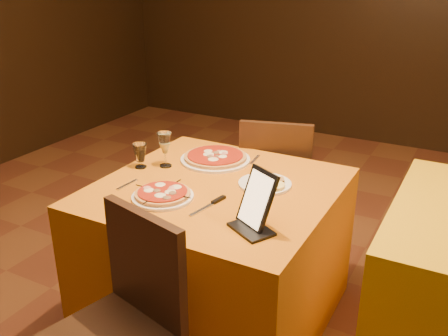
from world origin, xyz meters
The scene contains 12 objects.
wall_back centered at (0.00, 3.50, 1.40)m, with size 6.00×0.01×2.80m, color black.
main_table centered at (-0.17, 0.27, 0.38)m, with size 1.10×1.10×0.75m, color #BD660C.
chair_main_far centered at (-0.17, 1.05, 0.46)m, with size 0.37×0.37×0.91m, color black, non-canonical shape.
pizza_near centered at (-0.32, 0.03, 0.77)m, with size 0.28×0.28×0.03m.
pizza_far centered at (-0.34, 0.55, 0.77)m, with size 0.38×0.38×0.03m.
cutlet_dish centered at (0.03, 0.39, 0.76)m, with size 0.26×0.26×0.03m.
wine_glass centered at (-0.53, 0.36, 0.84)m, with size 0.07×0.07×0.19m, color #C8C772, non-canonical shape.
water_glass centered at (-0.63, 0.28, 0.81)m, with size 0.07×0.07×0.13m, color silver, non-canonical shape.
tablet centered at (0.17, 0.00, 0.87)m, with size 0.16×0.01×0.24m, color black.
knife centered at (-0.09, 0.04, 0.75)m, with size 0.21×0.02×0.01m, color #B0AFB6.
fork_near centered at (-0.55, 0.07, 0.75)m, with size 0.14×0.02×0.01m, color #A8A8AF.
fork_far centered at (-0.15, 0.66, 0.75)m, with size 0.14×0.02×0.01m, color silver.
Camera 1 is at (0.90, -1.64, 1.74)m, focal length 40.00 mm.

